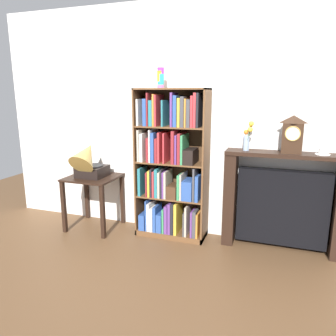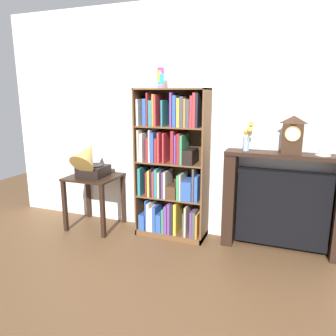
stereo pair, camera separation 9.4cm
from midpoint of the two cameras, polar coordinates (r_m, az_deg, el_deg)
name	(u,v)px [view 1 (the left image)]	position (r m, az deg, el deg)	size (l,w,h in m)	color
ground_plane	(168,240)	(3.76, -0.78, -12.56)	(7.78, 6.40, 0.02)	brown
wall_back	(187,122)	(3.70, 2.70, 8.12)	(4.78, 0.08, 2.60)	silver
bookshelf	(171,171)	(3.62, -0.13, -0.48)	(0.79, 0.33, 1.67)	brown
cup_stack	(161,78)	(3.54, -2.10, 15.60)	(0.07, 0.07, 0.21)	pink
side_table_left	(93,188)	(4.02, -13.69, -3.42)	(0.59, 0.55, 0.65)	black
gramophone	(88,160)	(3.87, -14.58, 1.30)	(0.32, 0.48, 0.49)	black
fireplace_mantel	(282,202)	(3.56, 18.78, -5.78)	(1.19, 0.26, 1.04)	black
mantel_clock	(292,134)	(3.38, 20.35, 5.60)	(0.19, 0.14, 0.37)	#382316
flower_vase	(248,137)	(3.40, 13.09, 5.39)	(0.10, 0.11, 0.31)	#99B2D1
teacup_with_saucer	(323,152)	(3.43, 24.94, 2.55)	(0.14, 0.14, 0.06)	white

